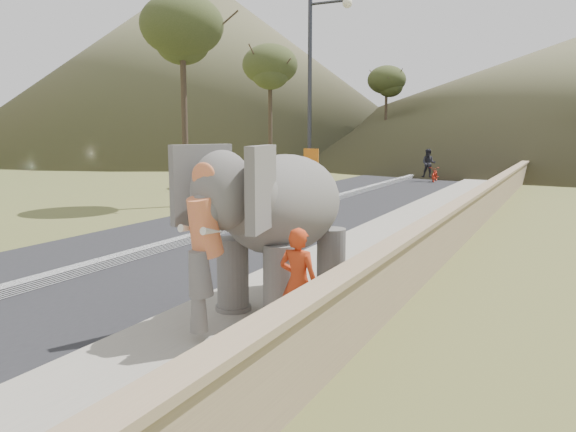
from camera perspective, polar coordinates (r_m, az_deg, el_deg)
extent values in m
plane|color=olive|center=(6.61, -19.51, -19.76)|extent=(160.00, 160.00, 0.00)
cube|color=black|center=(17.03, -6.72, -1.74)|extent=(7.00, 120.00, 0.03)
cube|color=black|center=(17.02, -6.73, -1.42)|extent=(0.35, 120.00, 0.22)
cube|color=#9E9687|center=(14.88, 9.53, -3.09)|extent=(3.00, 120.00, 0.15)
cube|color=tan|center=(14.40, 15.86, -1.78)|extent=(0.30, 120.00, 1.10)
cylinder|color=#28292D|center=(22.24, 2.21, 11.07)|extent=(0.16, 0.16, 8.00)
cylinder|color=#28292D|center=(22.39, 4.26, 20.85)|extent=(1.60, 0.10, 0.10)
sphere|color=#FFF2CC|center=(22.11, 6.05, 20.72)|extent=(0.36, 0.36, 0.36)
cylinder|color=#2D2D33|center=(21.27, 2.34, 3.08)|extent=(0.08, 0.08, 2.00)
cube|color=orange|center=(21.19, 2.36, 6.05)|extent=(0.60, 0.05, 0.60)
cone|color=brown|center=(72.97, -8.95, 14.87)|extent=(60.00, 60.00, 22.00)
imported|color=#BA3513|center=(8.02, 1.05, -6.81)|extent=(0.58, 0.38, 1.60)
imported|color=#9B1D0E|center=(34.72, 14.72, 4.10)|extent=(0.75, 1.77, 0.91)
imported|color=black|center=(34.77, 14.09, 5.22)|extent=(0.89, 0.72, 1.72)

